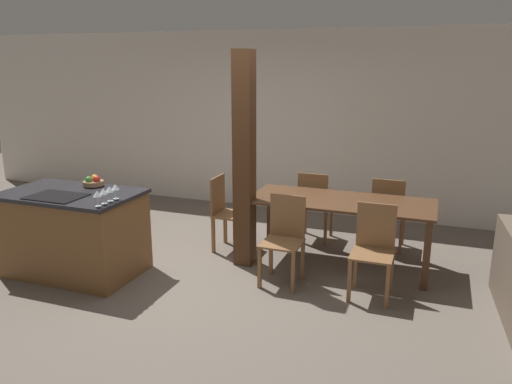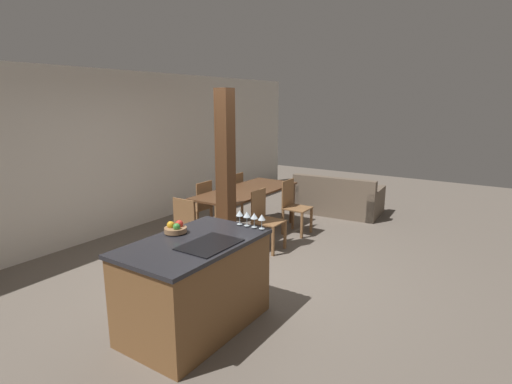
{
  "view_description": "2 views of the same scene",
  "coord_description": "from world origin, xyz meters",
  "px_view_note": "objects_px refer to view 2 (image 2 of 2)",
  "views": [
    {
      "loc": [
        2.32,
        -4.43,
        2.25
      ],
      "look_at": [
        0.6,
        0.2,
        0.95
      ],
      "focal_mm": 35.0,
      "sensor_mm": 36.0,
      "label": 1
    },
    {
      "loc": [
        -3.97,
        -2.81,
        2.21
      ],
      "look_at": [
        0.6,
        0.2,
        0.95
      ],
      "focal_mm": 28.0,
      "sensor_mm": 36.0,
      "label": 2
    }
  ],
  "objects_px": {
    "kitchen_island": "(195,285)",
    "wine_glass_middle": "(254,216)",
    "fruit_bowl": "(176,228)",
    "dining_chair_near_right": "(294,206)",
    "dining_chair_far_left": "(199,206)",
    "dining_chair_far_right": "(232,196)",
    "dining_table": "(247,195)",
    "wine_glass_near": "(262,218)",
    "dining_chair_head_end": "(190,227)",
    "wine_glass_far": "(247,215)",
    "wine_glass_end": "(240,214)",
    "dining_chair_near_left": "(265,219)",
    "timber_post": "(226,176)",
    "couch": "(338,200)"
  },
  "relations": [
    {
      "from": "dining_chair_near_right",
      "to": "dining_chair_far_left",
      "type": "distance_m",
      "value": 1.59
    },
    {
      "from": "fruit_bowl",
      "to": "wine_glass_far",
      "type": "bearing_deg",
      "value": -40.11
    },
    {
      "from": "kitchen_island",
      "to": "dining_chair_near_left",
      "type": "relative_size",
      "value": 1.59
    },
    {
      "from": "dining_chair_far_left",
      "to": "couch",
      "type": "xyz_separation_m",
      "value": [
        2.51,
        -1.45,
        -0.22
      ]
    },
    {
      "from": "dining_chair_near_left",
      "to": "dining_chair_far_left",
      "type": "relative_size",
      "value": 1.0
    },
    {
      "from": "dining_chair_far_left",
      "to": "dining_chair_far_right",
      "type": "distance_m",
      "value": 0.91
    },
    {
      "from": "dining_chair_far_left",
      "to": "dining_table",
      "type": "bearing_deg",
      "value": 125.09
    },
    {
      "from": "dining_chair_near_left",
      "to": "wine_glass_middle",
      "type": "bearing_deg",
      "value": -151.55
    },
    {
      "from": "wine_glass_far",
      "to": "dining_chair_far_right",
      "type": "relative_size",
      "value": 0.17
    },
    {
      "from": "wine_glass_end",
      "to": "kitchen_island",
      "type": "bearing_deg",
      "value": 172.6
    },
    {
      "from": "dining_chair_far_right",
      "to": "timber_post",
      "type": "xyz_separation_m",
      "value": [
        -1.47,
        -1.0,
        0.71
      ]
    },
    {
      "from": "wine_glass_middle",
      "to": "dining_chair_head_end",
      "type": "distance_m",
      "value": 1.71
    },
    {
      "from": "dining_table",
      "to": "dining_chair_near_right",
      "type": "xyz_separation_m",
      "value": [
        0.46,
        -0.65,
        -0.18
      ]
    },
    {
      "from": "dining_table",
      "to": "wine_glass_middle",
      "type": "bearing_deg",
      "value": -143.45
    },
    {
      "from": "dining_table",
      "to": "dining_chair_near_right",
      "type": "distance_m",
      "value": 0.81
    },
    {
      "from": "wine_glass_middle",
      "to": "dining_chair_far_left",
      "type": "bearing_deg",
      "value": 53.96
    },
    {
      "from": "wine_glass_near",
      "to": "dining_chair_head_end",
      "type": "bearing_deg",
      "value": 68.42
    },
    {
      "from": "fruit_bowl",
      "to": "dining_chair_near_right",
      "type": "bearing_deg",
      "value": 5.12
    },
    {
      "from": "dining_table",
      "to": "dining_chair_far_right",
      "type": "bearing_deg",
      "value": 54.91
    },
    {
      "from": "wine_glass_far",
      "to": "wine_glass_near",
      "type": "bearing_deg",
      "value": -90.0
    },
    {
      "from": "dining_table",
      "to": "timber_post",
      "type": "bearing_deg",
      "value": -160.93
    },
    {
      "from": "dining_table",
      "to": "dining_chair_far_left",
      "type": "distance_m",
      "value": 0.81
    },
    {
      "from": "dining_chair_near_right",
      "to": "dining_chair_near_left",
      "type": "bearing_deg",
      "value": 180.0
    },
    {
      "from": "timber_post",
      "to": "wine_glass_middle",
      "type": "bearing_deg",
      "value": -131.23
    },
    {
      "from": "dining_chair_far_left",
      "to": "timber_post",
      "type": "height_order",
      "value": "timber_post"
    },
    {
      "from": "wine_glass_far",
      "to": "dining_chair_near_right",
      "type": "relative_size",
      "value": 0.17
    },
    {
      "from": "wine_glass_near",
      "to": "dining_chair_far_left",
      "type": "bearing_deg",
      "value": 55.12
    },
    {
      "from": "wine_glass_middle",
      "to": "dining_chair_far_right",
      "type": "distance_m",
      "value": 3.32
    },
    {
      "from": "dining_chair_far_right",
      "to": "kitchen_island",
      "type": "bearing_deg",
      "value": 31.03
    },
    {
      "from": "kitchen_island",
      "to": "wine_glass_end",
      "type": "height_order",
      "value": "wine_glass_end"
    },
    {
      "from": "dining_chair_near_right",
      "to": "couch",
      "type": "height_order",
      "value": "dining_chair_near_right"
    },
    {
      "from": "fruit_bowl",
      "to": "wine_glass_middle",
      "type": "distance_m",
      "value": 0.81
    },
    {
      "from": "wine_glass_far",
      "to": "timber_post",
      "type": "xyz_separation_m",
      "value": [
        1.0,
        1.05,
        0.15
      ]
    },
    {
      "from": "couch",
      "to": "dining_chair_head_end",
      "type": "bearing_deg",
      "value": 72.81
    },
    {
      "from": "wine_glass_far",
      "to": "dining_chair_head_end",
      "type": "bearing_deg",
      "value": 65.85
    },
    {
      "from": "wine_glass_near",
      "to": "dining_chair_head_end",
      "type": "xyz_separation_m",
      "value": [
        0.63,
        1.59,
        -0.56
      ]
    },
    {
      "from": "kitchen_island",
      "to": "wine_glass_middle",
      "type": "distance_m",
      "value": 0.91
    },
    {
      "from": "couch",
      "to": "timber_post",
      "type": "xyz_separation_m",
      "value": [
        -3.06,
        0.45,
        0.93
      ]
    },
    {
      "from": "wine_glass_middle",
      "to": "timber_post",
      "type": "distance_m",
      "value": 1.53
    },
    {
      "from": "kitchen_island",
      "to": "dining_chair_head_end",
      "type": "xyz_separation_m",
      "value": [
        1.27,
        1.22,
        0.02
      ]
    },
    {
      "from": "fruit_bowl",
      "to": "wine_glass_end",
      "type": "xyz_separation_m",
      "value": [
        0.57,
        -0.38,
        0.08
      ]
    },
    {
      "from": "dining_chair_near_right",
      "to": "timber_post",
      "type": "height_order",
      "value": "timber_post"
    },
    {
      "from": "wine_glass_middle",
      "to": "dining_chair_head_end",
      "type": "height_order",
      "value": "wine_glass_middle"
    },
    {
      "from": "wine_glass_middle",
      "to": "dining_chair_near_right",
      "type": "xyz_separation_m",
      "value": [
        2.47,
        0.84,
        -0.56
      ]
    },
    {
      "from": "dining_table",
      "to": "dining_chair_far_left",
      "type": "relative_size",
      "value": 2.23
    },
    {
      "from": "timber_post",
      "to": "dining_chair_far_right",
      "type": "bearing_deg",
      "value": 34.23
    },
    {
      "from": "wine_glass_end",
      "to": "dining_chair_far_right",
      "type": "xyz_separation_m",
      "value": [
        2.47,
        1.95,
        -0.56
      ]
    },
    {
      "from": "dining_chair_near_right",
      "to": "dining_chair_far_right",
      "type": "bearing_deg",
      "value": 90.0
    },
    {
      "from": "wine_glass_far",
      "to": "wine_glass_end",
      "type": "xyz_separation_m",
      "value": [
        0.0,
        0.09,
        0.0
      ]
    },
    {
      "from": "wine_glass_middle",
      "to": "dining_chair_far_left",
      "type": "height_order",
      "value": "wine_glass_middle"
    }
  ]
}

